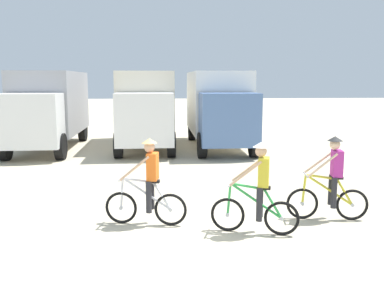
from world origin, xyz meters
TOP-DOWN VIEW (x-y plane):
  - ground_plane at (0.00, 0.00)m, footprint 120.00×120.00m
  - box_truck_grey_hauler at (-5.45, 10.18)m, footprint 2.48×6.79m
  - box_truck_cream_rv at (-1.27, 10.34)m, footprint 2.50×6.79m
  - box_truck_white_box at (1.98, 10.10)m, footprint 2.44×6.77m
  - cyclist_orange_shirt at (-0.86, -0.04)m, footprint 1.71×0.56m
  - cyclist_cowboy_hat at (1.28, -0.70)m, footprint 1.67×0.67m
  - cyclist_near_camera at (3.03, -0.00)m, footprint 1.72×0.54m

SIDE VIEW (x-z plane):
  - ground_plane at x=0.00m, z-range 0.00..0.00m
  - cyclist_orange_shirt at x=-0.86m, z-range -0.06..1.76m
  - cyclist_cowboy_hat at x=1.28m, z-range -0.06..1.76m
  - cyclist_near_camera at x=3.03m, z-range -0.06..1.76m
  - box_truck_grey_hauler at x=-5.45m, z-range 0.20..3.55m
  - box_truck_cream_rv at x=-1.27m, z-range 0.20..3.55m
  - box_truck_white_box at x=1.98m, z-range 0.20..3.55m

